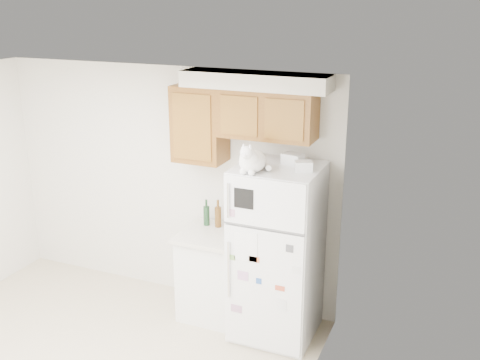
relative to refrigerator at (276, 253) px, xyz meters
The scene contains 8 objects.
room_shell 2.03m from the refrigerator, 132.94° to the right, with size 3.84×4.04×2.52m.
refrigerator is the anchor object (origin of this frame).
base_counter 0.79m from the refrigerator, behind, with size 0.64×0.64×0.92m.
cat 1.00m from the refrigerator, 124.43° to the right, with size 0.28×0.41×0.29m.
storage_box_back 0.91m from the refrigerator, 55.40° to the left, with size 0.18×0.13×0.10m, color white.
storage_box_front 0.93m from the refrigerator, ahead, with size 0.15×0.11×0.09m, color white.
bottle_green 0.89m from the refrigerator, 165.42° to the left, with size 0.06×0.06×0.28m, color #19381E, non-canonical shape.
bottle_amber 0.77m from the refrigerator, 162.67° to the left, with size 0.07×0.07×0.29m, color #593814, non-canonical shape.
Camera 1 is at (2.94, -2.96, 3.15)m, focal length 42.00 mm.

